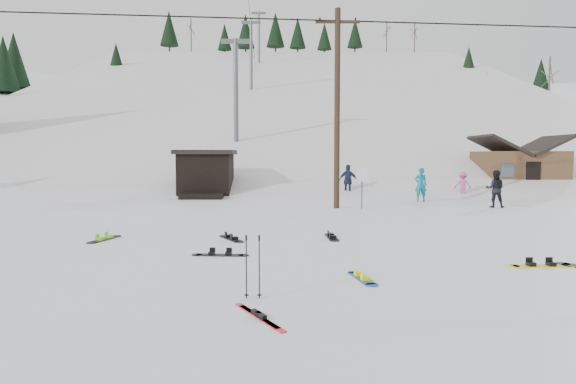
{
  "coord_description": "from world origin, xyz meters",
  "views": [
    {
      "loc": [
        -0.51,
        -9.43,
        2.38
      ],
      "look_at": [
        -0.34,
        4.63,
        1.4
      ],
      "focal_mm": 32.0,
      "sensor_mm": 36.0,
      "label": 1
    }
  ],
  "objects_px": {
    "utility_pole": "(337,105)",
    "hero_snowboard": "(362,278)",
    "hero_skis": "(259,316)",
    "cabin": "(518,170)"
  },
  "relations": [
    {
      "from": "utility_pole",
      "to": "hero_skis",
      "type": "height_order",
      "value": "utility_pole"
    },
    {
      "from": "utility_pole",
      "to": "hero_skis",
      "type": "bearing_deg",
      "value": -100.12
    },
    {
      "from": "utility_pole",
      "to": "hero_snowboard",
      "type": "distance_m",
      "value": 14.44
    },
    {
      "from": "cabin",
      "to": "hero_snowboard",
      "type": "relative_size",
      "value": 4.26
    },
    {
      "from": "utility_pole",
      "to": "hero_snowboard",
      "type": "relative_size",
      "value": 7.13
    },
    {
      "from": "hero_snowboard",
      "to": "cabin",
      "type": "bearing_deg",
      "value": -41.55
    },
    {
      "from": "utility_pole",
      "to": "cabin",
      "type": "xyz_separation_m",
      "value": [
        13.0,
        10.0,
        -3.2
      ]
    },
    {
      "from": "cabin",
      "to": "hero_snowboard",
      "type": "height_order",
      "value": "cabin"
    },
    {
      "from": "hero_snowboard",
      "to": "hero_skis",
      "type": "bearing_deg",
      "value": 130.14
    },
    {
      "from": "hero_snowboard",
      "to": "hero_skis",
      "type": "relative_size",
      "value": 0.9
    }
  ]
}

